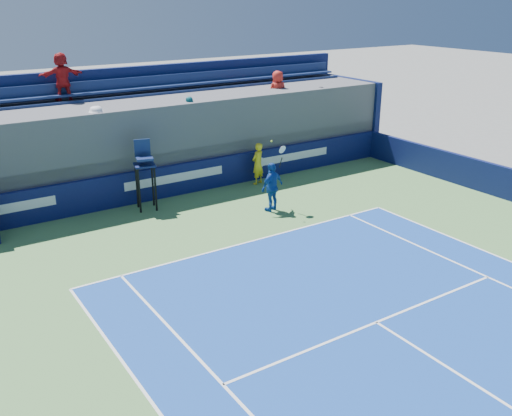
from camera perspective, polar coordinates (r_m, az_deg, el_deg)
ball_person at (r=22.68m, az=0.17°, el=4.46°), size 0.71×0.59×1.67m
back_hoarding at (r=21.63m, az=-8.17°, el=2.76°), size 20.40×0.21×1.20m
umpire_chair at (r=20.13m, az=-11.08°, el=3.99°), size 0.85×0.85×2.48m
tennis_player at (r=19.78m, az=1.63°, el=2.13°), size 1.09×0.66×2.57m
stadium_seating at (r=23.10m, az=-10.57°, el=6.99°), size 21.00×4.05×5.17m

